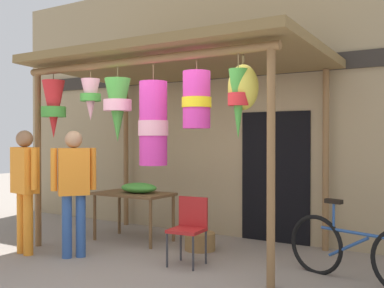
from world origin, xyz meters
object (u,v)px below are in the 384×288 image
(wicker_basket_by_table, at_px, (200,241))
(vendor_in_orange, at_px, (25,181))
(display_table, at_px, (134,198))
(parked_bicycle, at_px, (356,251))
(customer_foreground, at_px, (74,183))
(flower_heap_on_table, at_px, (139,188))
(folding_chair, at_px, (189,224))

(wicker_basket_by_table, height_order, vendor_in_orange, vendor_in_orange)
(display_table, height_order, parked_bicycle, parked_bicycle)
(customer_foreground, bearing_deg, display_table, 88.93)
(parked_bicycle, bearing_deg, customer_foreground, -165.68)
(customer_foreground, bearing_deg, flower_heap_on_table, 84.36)
(parked_bicycle, relative_size, customer_foreground, 1.00)
(display_table, distance_m, vendor_in_orange, 1.66)
(display_table, relative_size, vendor_in_orange, 0.70)
(flower_heap_on_table, distance_m, vendor_in_orange, 1.69)
(display_table, height_order, customer_foreground, customer_foreground)
(display_table, relative_size, folding_chair, 1.42)
(display_table, xyz_separation_m, wicker_basket_by_table, (1.19, 0.03, -0.54))
(folding_chair, bearing_deg, wicker_basket_by_table, 111.04)
(wicker_basket_by_table, xyz_separation_m, parked_bicycle, (2.24, -0.37, 0.22))
(folding_chair, bearing_deg, display_table, 155.19)
(customer_foreground, bearing_deg, parked_bicycle, 14.32)
(display_table, height_order, flower_heap_on_table, flower_heap_on_table)
(wicker_basket_by_table, distance_m, parked_bicycle, 2.28)
(wicker_basket_by_table, bearing_deg, vendor_in_orange, -142.35)
(folding_chair, bearing_deg, flower_heap_on_table, 153.18)
(display_table, relative_size, wicker_basket_by_table, 2.74)
(flower_heap_on_table, height_order, customer_foreground, customer_foreground)
(flower_heap_on_table, relative_size, parked_bicycle, 0.36)
(wicker_basket_by_table, xyz_separation_m, customer_foreground, (-1.21, -1.25, 0.88))
(wicker_basket_by_table, distance_m, customer_foreground, 1.95)
(parked_bicycle, xyz_separation_m, customer_foreground, (-3.45, -0.88, 0.65))
(wicker_basket_by_table, relative_size, vendor_in_orange, 0.26)
(customer_foreground, bearing_deg, folding_chair, 20.39)
(vendor_in_orange, bearing_deg, flower_heap_on_table, 60.47)
(display_table, distance_m, wicker_basket_by_table, 1.30)
(flower_heap_on_table, xyz_separation_m, wicker_basket_by_table, (1.09, 0.01, -0.70))
(flower_heap_on_table, bearing_deg, display_table, -172.51)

